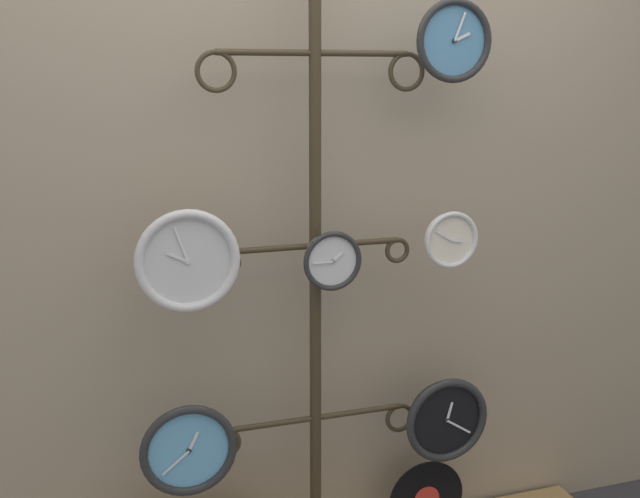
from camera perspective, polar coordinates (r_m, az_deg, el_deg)
name	(u,v)px	position (r m, az deg, el deg)	size (l,w,h in m)	color
shop_wall	(301,174)	(2.53, -1.47, 5.75)	(4.40, 0.04, 2.80)	gray
display_stand	(315,363)	(2.54, -0.35, -8.69)	(0.74, 0.36, 2.10)	#382D1E
clock_top_right	(453,41)	(2.45, 10.13, 15.34)	(0.26, 0.04, 0.26)	#4C84B2
clock_middle_left	(188,261)	(2.23, -10.05, -0.90)	(0.31, 0.04, 0.31)	silver
clock_middle_center	(332,261)	(2.37, 0.92, -0.90)	(0.19, 0.04, 0.19)	silver
clock_middle_right	(451,240)	(2.50, 9.93, 0.70)	(0.19, 0.04, 0.19)	silver
clock_bottom_left	(189,450)	(2.43, -9.98, -14.85)	(0.30, 0.04, 0.30)	#60A8DB
clock_bottom_right	(446,420)	(2.71, 9.60, -12.70)	(0.31, 0.04, 0.31)	black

